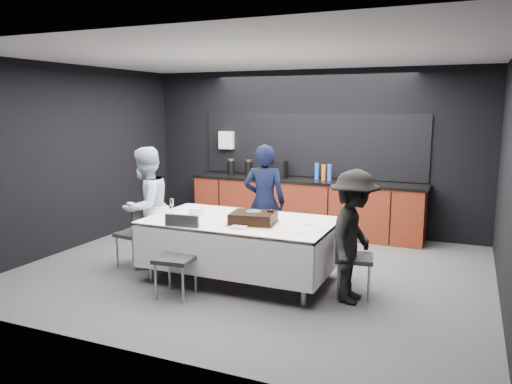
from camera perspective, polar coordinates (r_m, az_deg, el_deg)
ground at (r=6.79m, az=-0.34°, el=-8.90°), size 6.00×6.00×0.00m
room_shell at (r=6.44m, az=-0.36°, el=6.97°), size 6.04×5.04×2.82m
kitchenette at (r=8.67m, az=5.45°, el=-1.11°), size 4.10×0.64×2.05m
party_table at (r=6.26m, az=-1.82°, el=-4.41°), size 2.32×1.32×0.78m
cake_assembly at (r=5.99m, az=-0.32°, el=-2.99°), size 0.62×0.53×0.17m
plate_stack at (r=6.52m, az=-6.81°, el=-2.19°), size 0.20×0.20×0.10m
loose_plate_near at (r=6.05m, az=-6.09°, el=-3.58°), size 0.22×0.22×0.01m
loose_plate_right_a at (r=6.02m, az=5.55°, el=-3.62°), size 0.18×0.18×0.01m
loose_plate_right_b at (r=5.63m, az=4.49°, el=-4.56°), size 0.20×0.20×0.01m
loose_plate_far at (r=6.48m, az=0.11°, el=-2.60°), size 0.22×0.22×0.01m
fork_pile at (r=5.78m, az=-1.98°, el=-4.06°), size 0.18×0.12×0.03m
champagne_flute at (r=6.51m, az=-9.60°, el=-1.30°), size 0.06×0.06×0.22m
chair_left at (r=6.97m, az=-13.28°, el=-4.09°), size 0.48×0.48×0.92m
chair_right at (r=5.88m, az=10.44°, el=-6.58°), size 0.49×0.49×0.92m
chair_near at (r=5.89m, az=-8.86°, el=-6.52°), size 0.46×0.46×0.92m
person_center at (r=7.11m, az=0.97°, el=-1.16°), size 0.68×0.53×1.65m
person_left at (r=6.92m, az=-12.46°, el=-1.74°), size 0.69×0.85×1.64m
person_right at (r=5.64m, az=11.08°, el=-5.04°), size 0.61×1.00×1.50m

